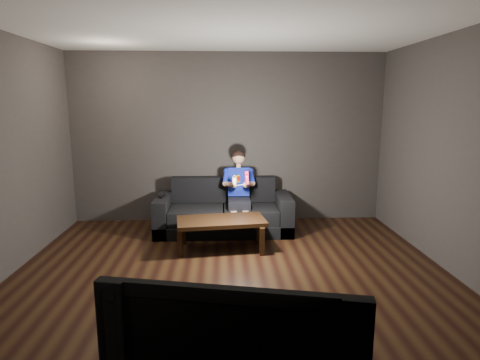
{
  "coord_description": "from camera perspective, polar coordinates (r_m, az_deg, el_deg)",
  "views": [
    {
      "loc": [
        -0.09,
        -3.96,
        1.92
      ],
      "look_at": [
        0.15,
        1.55,
        0.85
      ],
      "focal_mm": 30.0,
      "sensor_mm": 36.0,
      "label": 1
    }
  ],
  "objects": [
    {
      "name": "back_wall",
      "position": [
        6.48,
        -1.7,
        5.93
      ],
      "size": [
        5.0,
        0.04,
        2.7
      ],
      "primitive_type": "cube",
      "color": "#3F3937",
      "rests_on": "ground"
    },
    {
      "name": "wii_remote_black",
      "position": [
        6.01,
        -11.04,
        -2.27
      ],
      "size": [
        0.06,
        0.17,
        0.03
      ],
      "color": "black",
      "rests_on": "sofa"
    },
    {
      "name": "nunchuk_white",
      "position": [
        5.47,
        -0.82,
        -0.04
      ],
      "size": [
        0.07,
        0.1,
        0.15
      ],
      "color": "white",
      "rests_on": "child"
    },
    {
      "name": "child",
      "position": [
        5.94,
        -0.17,
        -0.87
      ],
      "size": [
        0.48,
        0.59,
        1.17
      ],
      "color": "black",
      "rests_on": "sofa"
    },
    {
      "name": "sofa",
      "position": [
        6.09,
        -2.34,
        -4.91
      ],
      "size": [
        2.01,
        0.87,
        0.78
      ],
      "color": "black",
      "rests_on": "floor"
    },
    {
      "name": "coffee_table",
      "position": [
        5.3,
        -2.7,
        -6.15
      ],
      "size": [
        1.21,
        0.71,
        0.42
      ],
      "color": "black",
      "rests_on": "floor"
    },
    {
      "name": "wii_remote_red",
      "position": [
        5.46,
        0.96,
        0.32
      ],
      "size": [
        0.06,
        0.08,
        0.18
      ],
      "color": "#DA2145",
      "rests_on": "child"
    },
    {
      "name": "front_wall",
      "position": [
        1.57,
        0.92,
        -10.24
      ],
      "size": [
        5.0,
        0.04,
        2.7
      ],
      "primitive_type": "cube",
      "color": "#3F3937",
      "rests_on": "ground"
    },
    {
      "name": "right_wall",
      "position": [
        4.76,
        30.49,
        2.6
      ],
      "size": [
        0.04,
        5.0,
        2.7
      ],
      "primitive_type": "cube",
      "color": "#3F3937",
      "rests_on": "ground"
    },
    {
      "name": "tv",
      "position": [
        2.02,
        -0.93,
        -22.42
      ],
      "size": [
        1.2,
        0.4,
        0.69
      ],
      "primitive_type": "imported",
      "rotation": [
        0.0,
        0.0,
        -0.21
      ],
      "color": "black",
      "rests_on": "media_console"
    },
    {
      "name": "floor",
      "position": [
        4.4,
        -1.12,
        -14.88
      ],
      "size": [
        5.0,
        5.0,
        0.0
      ],
      "primitive_type": "plane",
      "color": "black",
      "rests_on": "ground"
    },
    {
      "name": "ceiling",
      "position": [
        4.04,
        -1.27,
        22.14
      ],
      "size": [
        5.0,
        5.0,
        0.02
      ],
      "primitive_type": "cube",
      "color": "white",
      "rests_on": "back_wall"
    }
  ]
}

